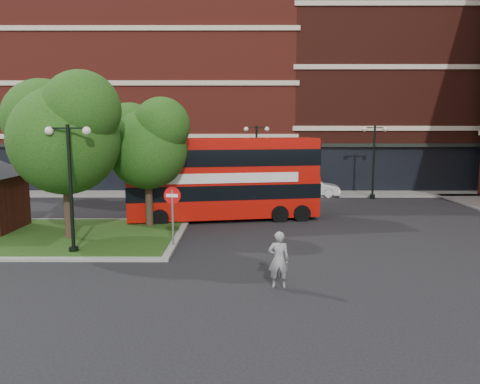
{
  "coord_description": "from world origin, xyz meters",
  "views": [
    {
      "loc": [
        0.97,
        -17.34,
        4.89
      ],
      "look_at": [
        0.91,
        3.44,
        2.0
      ],
      "focal_mm": 35.0,
      "sensor_mm": 36.0,
      "label": 1
    }
  ],
  "objects_px": {
    "bus": "(223,173)",
    "car_silver": "(165,186)",
    "woman": "(279,260)",
    "car_white": "(312,187)"
  },
  "relations": [
    {
      "from": "bus",
      "to": "woman",
      "type": "bearing_deg",
      "value": -89.32
    },
    {
      "from": "car_white",
      "to": "woman",
      "type": "bearing_deg",
      "value": 175.87
    },
    {
      "from": "bus",
      "to": "car_white",
      "type": "xyz_separation_m",
      "value": [
        5.97,
        8.49,
        -1.84
      ]
    },
    {
      "from": "woman",
      "to": "car_silver",
      "type": "distance_m",
      "value": 20.6
    },
    {
      "from": "woman",
      "to": "bus",
      "type": "bearing_deg",
      "value": -75.77
    },
    {
      "from": "car_silver",
      "to": "car_white",
      "type": "relative_size",
      "value": 1.06
    },
    {
      "from": "car_silver",
      "to": "car_white",
      "type": "distance_m",
      "value": 10.54
    },
    {
      "from": "bus",
      "to": "car_silver",
      "type": "relative_size",
      "value": 2.46
    },
    {
      "from": "bus",
      "to": "car_white",
      "type": "bearing_deg",
      "value": 44.48
    },
    {
      "from": "bus",
      "to": "car_white",
      "type": "height_order",
      "value": "bus"
    }
  ]
}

